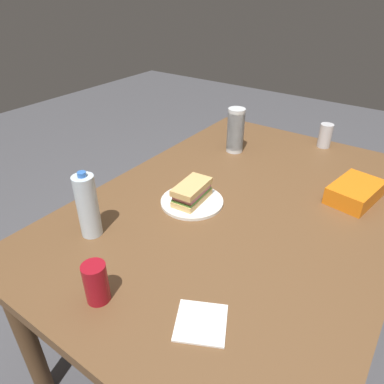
{
  "coord_description": "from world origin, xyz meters",
  "views": [
    {
      "loc": [
        1.07,
        0.51,
        1.5
      ],
      "look_at": [
        0.11,
        -0.17,
        0.78
      ],
      "focal_mm": 33.1,
      "sensor_mm": 36.0,
      "label": 1
    }
  ],
  "objects_px": {
    "soda_can_red": "(96,283)",
    "soda_can_silver": "(325,136)",
    "water_bottle_tall": "(88,206)",
    "dining_table": "(242,219)",
    "sandwich": "(192,192)",
    "plastic_cup_stack": "(236,130)",
    "paper_plate": "(192,202)",
    "chip_bag": "(355,192)"
  },
  "relations": [
    {
      "from": "soda_can_red",
      "to": "soda_can_silver",
      "type": "bearing_deg",
      "value": 172.61
    },
    {
      "from": "water_bottle_tall",
      "to": "dining_table",
      "type": "bearing_deg",
      "value": 144.24
    },
    {
      "from": "dining_table",
      "to": "sandwich",
      "type": "bearing_deg",
      "value": -54.54
    },
    {
      "from": "dining_table",
      "to": "plastic_cup_stack",
      "type": "height_order",
      "value": "plastic_cup_stack"
    },
    {
      "from": "sandwich",
      "to": "paper_plate",
      "type": "bearing_deg",
      "value": -148.95
    },
    {
      "from": "paper_plate",
      "to": "sandwich",
      "type": "distance_m",
      "value": 0.05
    },
    {
      "from": "soda_can_red",
      "to": "soda_can_silver",
      "type": "height_order",
      "value": "same"
    },
    {
      "from": "soda_can_red",
      "to": "paper_plate",
      "type": "bearing_deg",
      "value": -172.69
    },
    {
      "from": "water_bottle_tall",
      "to": "soda_can_silver",
      "type": "xyz_separation_m",
      "value": [
        -1.19,
        0.42,
        -0.05
      ]
    },
    {
      "from": "water_bottle_tall",
      "to": "plastic_cup_stack",
      "type": "distance_m",
      "value": 0.88
    },
    {
      "from": "soda_can_red",
      "to": "chip_bag",
      "type": "distance_m",
      "value": 1.04
    },
    {
      "from": "dining_table",
      "to": "chip_bag",
      "type": "relative_size",
      "value": 7.11
    },
    {
      "from": "paper_plate",
      "to": "water_bottle_tall",
      "type": "height_order",
      "value": "water_bottle_tall"
    },
    {
      "from": "dining_table",
      "to": "sandwich",
      "type": "height_order",
      "value": "sandwich"
    },
    {
      "from": "paper_plate",
      "to": "sandwich",
      "type": "bearing_deg",
      "value": 31.05
    },
    {
      "from": "plastic_cup_stack",
      "to": "soda_can_silver",
      "type": "distance_m",
      "value": 0.48
    },
    {
      "from": "soda_can_red",
      "to": "plastic_cup_stack",
      "type": "distance_m",
      "value": 1.08
    },
    {
      "from": "water_bottle_tall",
      "to": "sandwich",
      "type": "bearing_deg",
      "value": 153.81
    },
    {
      "from": "dining_table",
      "to": "sandwich",
      "type": "distance_m",
      "value": 0.24
    },
    {
      "from": "water_bottle_tall",
      "to": "plastic_cup_stack",
      "type": "relative_size",
      "value": 1.09
    },
    {
      "from": "dining_table",
      "to": "paper_plate",
      "type": "xyz_separation_m",
      "value": [
        0.11,
        -0.17,
        0.08
      ]
    },
    {
      "from": "dining_table",
      "to": "water_bottle_tall",
      "type": "distance_m",
      "value": 0.61
    },
    {
      "from": "dining_table",
      "to": "sandwich",
      "type": "relative_size",
      "value": 8.69
    },
    {
      "from": "paper_plate",
      "to": "soda_can_silver",
      "type": "distance_m",
      "value": 0.88
    },
    {
      "from": "dining_table",
      "to": "sandwich",
      "type": "xyz_separation_m",
      "value": [
        0.12,
        -0.17,
        0.13
      ]
    },
    {
      "from": "soda_can_red",
      "to": "plastic_cup_stack",
      "type": "height_order",
      "value": "plastic_cup_stack"
    },
    {
      "from": "soda_can_red",
      "to": "soda_can_silver",
      "type": "distance_m",
      "value": 1.39
    },
    {
      "from": "paper_plate",
      "to": "chip_bag",
      "type": "bearing_deg",
      "value": 127.59
    },
    {
      "from": "paper_plate",
      "to": "sandwich",
      "type": "height_order",
      "value": "sandwich"
    },
    {
      "from": "water_bottle_tall",
      "to": "plastic_cup_stack",
      "type": "xyz_separation_m",
      "value": [
        -0.88,
        0.07,
        -0.0
      ]
    },
    {
      "from": "chip_bag",
      "to": "water_bottle_tall",
      "type": "height_order",
      "value": "water_bottle_tall"
    },
    {
      "from": "sandwich",
      "to": "plastic_cup_stack",
      "type": "distance_m",
      "value": 0.54
    },
    {
      "from": "plastic_cup_stack",
      "to": "soda_can_silver",
      "type": "bearing_deg",
      "value": 131.83
    },
    {
      "from": "paper_plate",
      "to": "soda_can_red",
      "type": "relative_size",
      "value": 2.02
    },
    {
      "from": "chip_bag",
      "to": "soda_can_silver",
      "type": "bearing_deg",
      "value": -139.42
    },
    {
      "from": "sandwich",
      "to": "chip_bag",
      "type": "xyz_separation_m",
      "value": [
        -0.4,
        0.51,
        -0.02
      ]
    },
    {
      "from": "chip_bag",
      "to": "water_bottle_tall",
      "type": "distance_m",
      "value": 1.02
    },
    {
      "from": "paper_plate",
      "to": "soda_can_red",
      "type": "height_order",
      "value": "soda_can_red"
    },
    {
      "from": "sandwich",
      "to": "soda_can_silver",
      "type": "distance_m",
      "value": 0.88
    },
    {
      "from": "paper_plate",
      "to": "sandwich",
      "type": "xyz_separation_m",
      "value": [
        0.0,
        0.0,
        0.05
      ]
    },
    {
      "from": "chip_bag",
      "to": "soda_can_silver",
      "type": "distance_m",
      "value": 0.52
    },
    {
      "from": "paper_plate",
      "to": "soda_can_red",
      "type": "xyz_separation_m",
      "value": [
        0.54,
        0.07,
        0.05
      ]
    }
  ]
}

